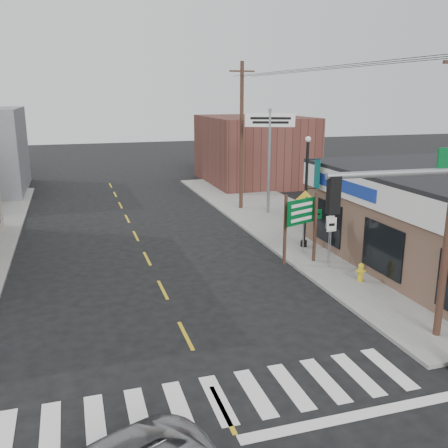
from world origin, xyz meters
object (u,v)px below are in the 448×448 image
object	(u,v)px
lamp_post	(307,184)
bare_tree	(410,191)
guide_sign	(301,219)
dance_center_sign	(270,135)
utility_pole_far	(242,135)
fire_hydrant	(361,271)

from	to	relation	value
lamp_post	bare_tree	size ratio (longest dim) A/B	1.13
guide_sign	lamp_post	xyz separation A→B (m)	(1.32, 2.14, 1.13)
dance_center_sign	utility_pole_far	xyz separation A→B (m)	(-1.20, 1.79, -0.13)
guide_sign	dance_center_sign	distance (m)	10.13
lamp_post	utility_pole_far	distance (m)	9.22
fire_hydrant	lamp_post	xyz separation A→B (m)	(-0.03, 4.97, 2.72)
dance_center_sign	utility_pole_far	bearing A→B (deg)	145.46
guide_sign	bare_tree	distance (m)	4.81
fire_hydrant	dance_center_sign	distance (m)	13.08
fire_hydrant	utility_pole_far	bearing A→B (deg)	90.95
utility_pole_far	bare_tree	bearing A→B (deg)	-81.16
guide_sign	fire_hydrant	xyz separation A→B (m)	(1.35, -2.82, -1.59)
lamp_post	utility_pole_far	xyz separation A→B (m)	(-0.20, 9.08, 1.63)
fire_hydrant	bare_tree	distance (m)	3.70
fire_hydrant	guide_sign	bearing A→B (deg)	115.56
fire_hydrant	dance_center_sign	bearing A→B (deg)	85.50
bare_tree	utility_pole_far	bearing A→B (deg)	96.61
dance_center_sign	guide_sign	bearing A→B (deg)	-82.09
guide_sign	bare_tree	size ratio (longest dim) A/B	0.66
guide_sign	fire_hydrant	size ratio (longest dim) A/B	4.12
guide_sign	dance_center_sign	xyz separation A→B (m)	(2.31, 9.43, 2.88)
dance_center_sign	utility_pole_far	size ratio (longest dim) A/B	0.70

